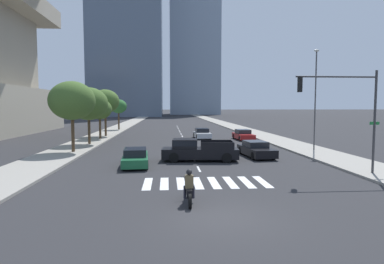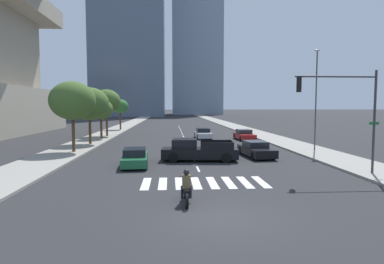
{
  "view_description": "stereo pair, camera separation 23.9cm",
  "coord_description": "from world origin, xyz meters",
  "px_view_note": "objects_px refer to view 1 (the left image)",
  "views": [
    {
      "loc": [
        -2.08,
        -11.99,
        4.17
      ],
      "look_at": [
        0.0,
        15.7,
        2.0
      ],
      "focal_mm": 31.04,
      "sensor_mm": 36.0,
      "label": 1
    },
    {
      "loc": [
        -1.85,
        -12.01,
        4.17
      ],
      "look_at": [
        0.0,
        15.7,
        2.0
      ],
      "focal_mm": 31.04,
      "sensor_mm": 36.0,
      "label": 2
    }
  ],
  "objects_px": {
    "motorcycle_lead": "(189,190)",
    "street_tree_second": "(89,104)",
    "sedan_green_2": "(135,158)",
    "street_lamp_east": "(315,93)",
    "traffic_signal_near": "(346,103)",
    "street_tree_third": "(100,109)",
    "street_tree_nearest": "(72,101)",
    "street_tree_fourth": "(105,101)",
    "sedan_red_0": "(243,135)",
    "street_tree_fifth": "(119,106)",
    "pickup_truck": "(196,150)",
    "sedan_silver_1": "(202,134)",
    "sedan_black_3": "(256,149)"
  },
  "relations": [
    {
      "from": "traffic_signal_near",
      "to": "street_tree_nearest",
      "type": "xyz_separation_m",
      "value": [
        -18.86,
        10.92,
        0.26
      ]
    },
    {
      "from": "sedan_green_2",
      "to": "street_tree_fifth",
      "type": "distance_m",
      "value": 35.2
    },
    {
      "from": "street_tree_third",
      "to": "sedan_silver_1",
      "type": "bearing_deg",
      "value": 3.88
    },
    {
      "from": "street_tree_third",
      "to": "pickup_truck",
      "type": "bearing_deg",
      "value": -57.89
    },
    {
      "from": "street_tree_third",
      "to": "traffic_signal_near",
      "type": "bearing_deg",
      "value": -50.47
    },
    {
      "from": "street_lamp_east",
      "to": "street_tree_fourth",
      "type": "height_order",
      "value": "street_lamp_east"
    },
    {
      "from": "street_tree_second",
      "to": "street_tree_fifth",
      "type": "distance_m",
      "value": 21.83
    },
    {
      "from": "street_lamp_east",
      "to": "street_tree_fifth",
      "type": "bearing_deg",
      "value": 127.78
    },
    {
      "from": "sedan_silver_1",
      "to": "street_tree_fourth",
      "type": "distance_m",
      "value": 13.79
    },
    {
      "from": "motorcycle_lead",
      "to": "street_lamp_east",
      "type": "bearing_deg",
      "value": -38.14
    },
    {
      "from": "street_tree_nearest",
      "to": "street_lamp_east",
      "type": "bearing_deg",
      "value": -0.66
    },
    {
      "from": "pickup_truck",
      "to": "sedan_green_2",
      "type": "height_order",
      "value": "pickup_truck"
    },
    {
      "from": "street_lamp_east",
      "to": "street_tree_fourth",
      "type": "xyz_separation_m",
      "value": [
        -21.86,
        15.9,
        -0.54
      ]
    },
    {
      "from": "sedan_red_0",
      "to": "street_tree_nearest",
      "type": "bearing_deg",
      "value": -61.29
    },
    {
      "from": "traffic_signal_near",
      "to": "street_tree_third",
      "type": "distance_m",
      "value": 29.64
    },
    {
      "from": "sedan_green_2",
      "to": "street_tree_third",
      "type": "distance_m",
      "value": 19.7
    },
    {
      "from": "sedan_green_2",
      "to": "street_lamp_east",
      "type": "xyz_separation_m",
      "value": [
        15.8,
        6.29,
        4.77
      ]
    },
    {
      "from": "sedan_black_3",
      "to": "traffic_signal_near",
      "type": "relative_size",
      "value": 0.8
    },
    {
      "from": "motorcycle_lead",
      "to": "pickup_truck",
      "type": "distance_m",
      "value": 11.08
    },
    {
      "from": "pickup_truck",
      "to": "street_tree_second",
      "type": "bearing_deg",
      "value": -41.06
    },
    {
      "from": "motorcycle_lead",
      "to": "street_tree_nearest",
      "type": "height_order",
      "value": "street_tree_nearest"
    },
    {
      "from": "street_tree_second",
      "to": "street_tree_third",
      "type": "xyz_separation_m",
      "value": [
        -0.0,
        5.81,
        -0.65
      ]
    },
    {
      "from": "traffic_signal_near",
      "to": "street_tree_fourth",
      "type": "distance_m",
      "value": 32.59
    },
    {
      "from": "street_tree_nearest",
      "to": "street_tree_second",
      "type": "xyz_separation_m",
      "value": [
        0.0,
        6.13,
        -0.22
      ]
    },
    {
      "from": "traffic_signal_near",
      "to": "street_tree_fourth",
      "type": "bearing_deg",
      "value": -54.64
    },
    {
      "from": "sedan_green_2",
      "to": "street_tree_fifth",
      "type": "xyz_separation_m",
      "value": [
        -6.06,
        34.49,
        3.55
      ]
    },
    {
      "from": "street_lamp_east",
      "to": "street_tree_fifth",
      "type": "height_order",
      "value": "street_lamp_east"
    },
    {
      "from": "motorcycle_lead",
      "to": "traffic_signal_near",
      "type": "distance_m",
      "value": 11.46
    },
    {
      "from": "sedan_green_2",
      "to": "street_tree_fourth",
      "type": "relative_size",
      "value": 0.77
    },
    {
      "from": "sedan_red_0",
      "to": "sedan_black_3",
      "type": "xyz_separation_m",
      "value": [
        -2.12,
        -13.73,
        0.01
      ]
    },
    {
      "from": "traffic_signal_near",
      "to": "street_tree_fifth",
      "type": "xyz_separation_m",
      "value": [
        -18.86,
        38.87,
        -0.26
      ]
    },
    {
      "from": "sedan_black_3",
      "to": "traffic_signal_near",
      "type": "height_order",
      "value": "traffic_signal_near"
    },
    {
      "from": "street_lamp_east",
      "to": "street_tree_second",
      "type": "distance_m",
      "value": 22.79
    },
    {
      "from": "motorcycle_lead",
      "to": "street_tree_third",
      "type": "xyz_separation_m",
      "value": [
        -9.22,
        27.75,
        3.19
      ]
    },
    {
      "from": "traffic_signal_near",
      "to": "sedan_red_0",
      "type": "bearing_deg",
      "value": -87.02
    },
    {
      "from": "sedan_red_0",
      "to": "traffic_signal_near",
      "type": "xyz_separation_m",
      "value": [
        1.12,
        -21.57,
        3.79
      ]
    },
    {
      "from": "motorcycle_lead",
      "to": "street_tree_nearest",
      "type": "distance_m",
      "value": 18.75
    },
    {
      "from": "motorcycle_lead",
      "to": "street_tree_fourth",
      "type": "xyz_separation_m",
      "value": [
        -9.22,
        31.47,
        4.22
      ]
    },
    {
      "from": "sedan_green_2",
      "to": "street_lamp_east",
      "type": "height_order",
      "value": "street_lamp_east"
    },
    {
      "from": "motorcycle_lead",
      "to": "street_tree_second",
      "type": "distance_m",
      "value": 24.11
    },
    {
      "from": "street_lamp_east",
      "to": "street_tree_third",
      "type": "height_order",
      "value": "street_lamp_east"
    },
    {
      "from": "sedan_green_2",
      "to": "street_tree_nearest",
      "type": "height_order",
      "value": "street_tree_nearest"
    },
    {
      "from": "street_lamp_east",
      "to": "street_tree_third",
      "type": "xyz_separation_m",
      "value": [
        -21.86,
        12.18,
        -1.57
      ]
    },
    {
      "from": "sedan_black_3",
      "to": "street_tree_fifth",
      "type": "height_order",
      "value": "street_tree_fifth"
    },
    {
      "from": "traffic_signal_near",
      "to": "street_lamp_east",
      "type": "height_order",
      "value": "street_lamp_east"
    },
    {
      "from": "street_tree_second",
      "to": "street_lamp_east",
      "type": "bearing_deg",
      "value": -16.26
    },
    {
      "from": "street_tree_fifth",
      "to": "pickup_truck",
      "type": "bearing_deg",
      "value": -72.22
    },
    {
      "from": "sedan_silver_1",
      "to": "sedan_black_3",
      "type": "relative_size",
      "value": 0.91
    },
    {
      "from": "street_tree_second",
      "to": "street_tree_fourth",
      "type": "height_order",
      "value": "street_tree_fourth"
    },
    {
      "from": "traffic_signal_near",
      "to": "street_lamp_east",
      "type": "xyz_separation_m",
      "value": [
        3.0,
        10.67,
        0.96
      ]
    }
  ]
}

